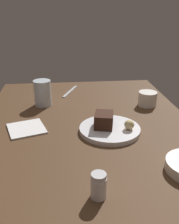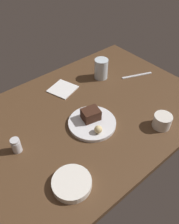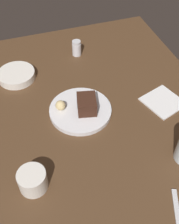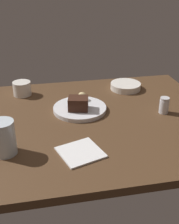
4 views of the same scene
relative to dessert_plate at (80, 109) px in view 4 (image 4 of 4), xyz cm
name	(u,v)px [view 4 (image 4 of 4)]	position (x,y,z in cm)	size (l,w,h in cm)	color
dining_table	(73,123)	(4.16, 7.82, -2.36)	(120.00, 84.00, 3.00)	#4C331E
dessert_plate	(80,109)	(0.00, 0.00, 0.00)	(22.43, 22.43, 1.73)	silver
chocolate_cake_slice	(78,103)	(0.97, 2.11, 3.50)	(8.04, 6.55, 5.27)	#381E14
bread_roll	(82,96)	(-2.16, -6.65, 2.67)	(3.61, 3.61, 3.61)	#DBC184
salt_shaker	(164,105)	(-33.96, 8.77, 2.50)	(3.98, 3.98, 6.83)	silver
water_glass	(4,138)	(29.11, 25.94, 5.00)	(7.78, 7.78, 11.73)	silver
side_bowl	(126,86)	(-26.16, -18.96, 0.65)	(14.85, 14.85, 3.03)	white
coffee_cup	(22,88)	(23.86, -21.55, 2.38)	(8.34, 8.34, 6.48)	silver
folded_napkin	(81,152)	(4.95, 30.84, -0.56)	(13.21, 13.00, 0.60)	white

